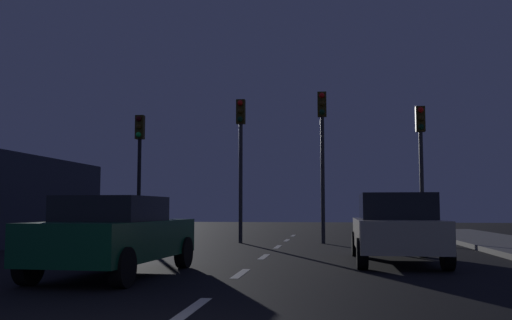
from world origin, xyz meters
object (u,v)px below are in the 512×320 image
Objects in this scene: car_stopped_ahead at (396,228)px; traffic_signal_center_right at (322,138)px; traffic_signal_far_left at (139,152)px; traffic_signal_center_left at (241,142)px; traffic_signal_far_right at (421,147)px; car_adjacent_lane at (116,234)px.

traffic_signal_center_right is at bearing 104.24° from car_stopped_ahead.
traffic_signal_far_left is 0.90× the size of traffic_signal_center_left.
car_stopped_ahead is (4.72, -6.90, -2.85)m from traffic_signal_center_left.
traffic_signal_far_left is 6.82m from traffic_signal_center_right.
traffic_signal_center_left is 1.08× the size of traffic_signal_far_right.
car_adjacent_lane is at bearing -109.98° from traffic_signal_center_right.
traffic_signal_far_left reaches higher than car_stopped_ahead.
car_adjacent_lane is at bearing -125.06° from traffic_signal_far_right.
traffic_signal_far_right is (3.43, -0.00, -0.39)m from traffic_signal_center_right.
traffic_signal_far_right reaches higher than car_stopped_ahead.
car_adjacent_lane is (-7.13, -10.16, -2.63)m from traffic_signal_far_right.
traffic_signal_center_right reaches higher than traffic_signal_center_left.
traffic_signal_far_left is 10.93m from car_adjacent_lane.
traffic_signal_center_right reaches higher than traffic_signal_far_right.
car_stopped_ahead is at bearing -38.88° from traffic_signal_far_left.
car_stopped_ahead reaches higher than car_adjacent_lane.
traffic_signal_center_right is (6.80, 0.00, 0.45)m from traffic_signal_far_left.
traffic_signal_center_left is 2.97m from traffic_signal_center_right.
car_adjacent_lane is (-5.44, -3.26, -0.04)m from car_stopped_ahead.
traffic_signal_far_left is at bearing 141.12° from car_stopped_ahead.
traffic_signal_center_left is 8.83m from car_stopped_ahead.
traffic_signal_far_left is at bearing -179.98° from traffic_signal_center_left.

